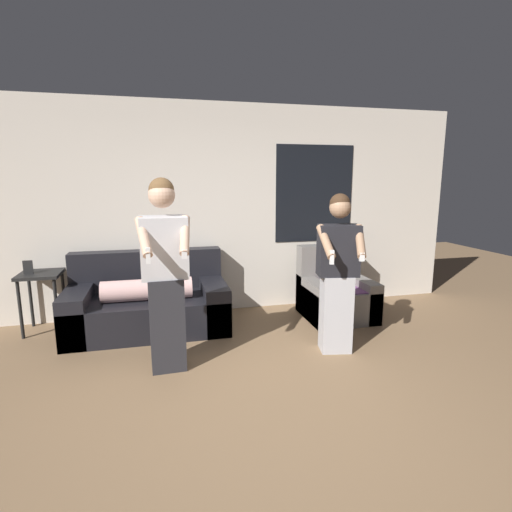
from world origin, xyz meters
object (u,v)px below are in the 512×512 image
side_table (41,283)px  person_left (165,274)px  armchair (335,295)px  couch (149,304)px  person_right (338,274)px

side_table → person_left: size_ratio=0.48×
armchair → couch: bearing=176.6°
couch → side_table: size_ratio=2.12×
couch → person_left: bearing=-80.2°
armchair → side_table: size_ratio=1.05×
couch → person_right: bearing=-30.5°
armchair → side_table: armchair is taller
couch → side_table: 1.23m
couch → side_table: (-1.19, 0.21, 0.27)m
armchair → person_right: 1.19m
couch → person_right: person_right is taller
side_table → person_right: size_ratio=0.53×
armchair → person_left: 2.42m
armchair → person_right: (-0.45, -0.97, 0.53)m
side_table → person_right: (3.06, -1.32, 0.24)m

